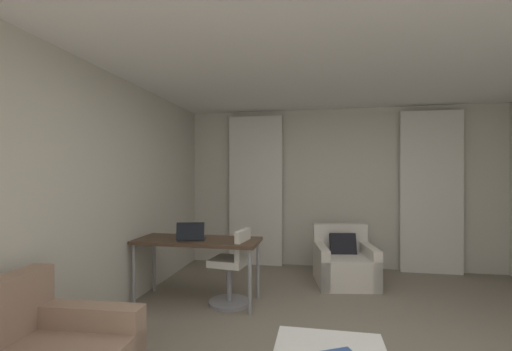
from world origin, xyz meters
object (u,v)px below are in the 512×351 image
armchair (344,264)px  desk_chair (232,271)px  laptop (191,236)px  desk (198,244)px

armchair → desk_chair: (-1.34, -1.06, 0.13)m
desk_chair → laptop: size_ratio=2.40×
armchair → desk: (-1.77, -1.04, 0.42)m
desk → laptop: bearing=-123.6°
armchair → desk_chair: desk_chair is taller
desk → desk_chair: desk_chair is taller
armchair → desk: 2.10m
desk → desk_chair: (0.43, -0.02, -0.29)m
armchair → laptop: (-1.82, -1.12, 0.52)m
armchair → laptop: size_ratio=2.48×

